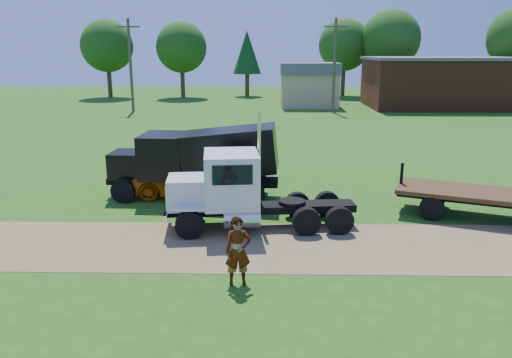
{
  "coord_description": "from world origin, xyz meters",
  "views": [
    {
      "loc": [
        -0.59,
        -14.96,
        6.14
      ],
      "look_at": [
        -0.96,
        2.38,
        1.6
      ],
      "focal_mm": 35.0,
      "sensor_mm": 36.0,
      "label": 1
    }
  ],
  "objects_px": {
    "white_semi_tractor": "(234,190)",
    "black_dump_truck": "(200,158)",
    "flatbed_trailer": "(499,199)",
    "spectator_a": "(238,251)",
    "orange_pickup": "(190,177)"
  },
  "relations": [
    {
      "from": "white_semi_tractor",
      "to": "orange_pickup",
      "type": "xyz_separation_m",
      "value": [
        -2.21,
        4.48,
        -0.67
      ]
    },
    {
      "from": "black_dump_truck",
      "to": "flatbed_trailer",
      "type": "xyz_separation_m",
      "value": [
        11.34,
        -2.66,
        -0.93
      ]
    },
    {
      "from": "white_semi_tractor",
      "to": "spectator_a",
      "type": "height_order",
      "value": "white_semi_tractor"
    },
    {
      "from": "orange_pickup",
      "to": "flatbed_trailer",
      "type": "distance_m",
      "value": 12.39
    },
    {
      "from": "flatbed_trailer",
      "to": "black_dump_truck",
      "type": "bearing_deg",
      "value": -171.37
    },
    {
      "from": "white_semi_tractor",
      "to": "black_dump_truck",
      "type": "height_order",
      "value": "white_semi_tractor"
    },
    {
      "from": "spectator_a",
      "to": "flatbed_trailer",
      "type": "bearing_deg",
      "value": 19.08
    },
    {
      "from": "spectator_a",
      "to": "white_semi_tractor",
      "type": "bearing_deg",
      "value": 84.03
    },
    {
      "from": "white_semi_tractor",
      "to": "flatbed_trailer",
      "type": "height_order",
      "value": "white_semi_tractor"
    },
    {
      "from": "white_semi_tractor",
      "to": "spectator_a",
      "type": "bearing_deg",
      "value": -91.04
    },
    {
      "from": "white_semi_tractor",
      "to": "spectator_a",
      "type": "relative_size",
      "value": 3.58
    },
    {
      "from": "black_dump_truck",
      "to": "spectator_a",
      "type": "relative_size",
      "value": 3.84
    },
    {
      "from": "black_dump_truck",
      "to": "orange_pickup",
      "type": "bearing_deg",
      "value": 128.18
    },
    {
      "from": "black_dump_truck",
      "to": "spectator_a",
      "type": "distance_m",
      "value": 8.36
    },
    {
      "from": "orange_pickup",
      "to": "flatbed_trailer",
      "type": "xyz_separation_m",
      "value": [
        11.9,
        -3.44,
        0.09
      ]
    }
  ]
}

